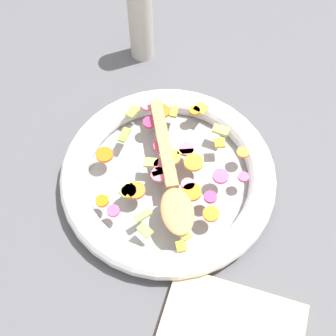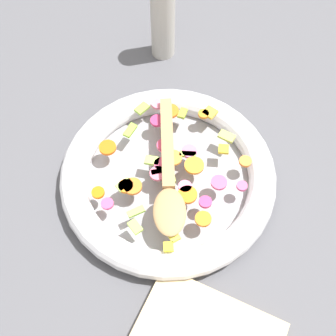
% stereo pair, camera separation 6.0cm
% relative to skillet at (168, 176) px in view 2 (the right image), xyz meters
% --- Properties ---
extents(ground_plane, '(4.00, 4.00, 0.00)m').
position_rel_skillet_xyz_m(ground_plane, '(0.00, 0.00, -0.02)').
color(ground_plane, '#4C4C51').
extents(skillet, '(0.40, 0.40, 0.05)m').
position_rel_skillet_xyz_m(skillet, '(0.00, 0.00, 0.00)').
color(skillet, gray).
rests_on(skillet, ground_plane).
extents(chopped_vegetables, '(0.31, 0.28, 0.01)m').
position_rel_skillet_xyz_m(chopped_vegetables, '(-0.01, 0.00, 0.03)').
color(chopped_vegetables, orange).
rests_on(chopped_vegetables, skillet).
extents(wooden_spoon, '(0.27, 0.16, 0.01)m').
position_rel_skillet_xyz_m(wooden_spoon, '(0.03, 0.01, 0.04)').
color(wooden_spoon, '#A87F51').
rests_on(wooden_spoon, chopped_vegetables).
extents(pepper_mill, '(0.05, 0.05, 0.21)m').
position_rel_skillet_xyz_m(pepper_mill, '(-0.30, -0.15, 0.07)').
color(pepper_mill, '#B2ADA3').
rests_on(pepper_mill, ground_plane).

